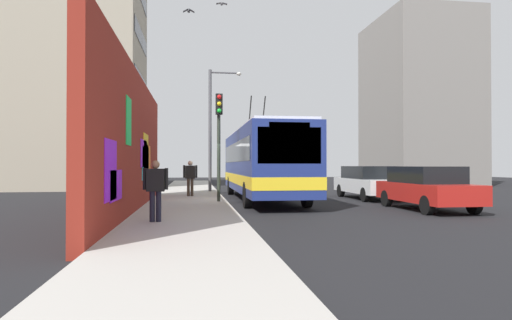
{
  "coord_description": "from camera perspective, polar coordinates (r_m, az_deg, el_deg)",
  "views": [
    {
      "loc": [
        -18.78,
        1.36,
        1.62
      ],
      "look_at": [
        1.2,
        -1.48,
        1.86
      ],
      "focal_mm": 30.76,
      "sensor_mm": 36.0,
      "label": 1
    }
  ],
  "objects": [
    {
      "name": "traffic_light",
      "position": [
        17.96,
        -4.85,
        4.03
      ],
      "size": [
        0.49,
        0.28,
        4.4
      ],
      "color": "#2D382D",
      "rests_on": "sidewalk_slab"
    },
    {
      "name": "building_far_right",
      "position": [
        38.93,
        20.31,
        7.06
      ],
      "size": [
        8.67,
        6.97,
        13.69
      ],
      "color": "gray",
      "rests_on": "ground_plane"
    },
    {
      "name": "sidewalk_slab",
      "position": [
        18.84,
        -8.83,
        -5.39
      ],
      "size": [
        48.0,
        3.2,
        0.15
      ],
      "primitive_type": "cube",
      "color": "#ADA8A0",
      "rests_on": "ground_plane"
    },
    {
      "name": "flying_pigeons",
      "position": [
        21.67,
        -6.42,
        19.6
      ],
      "size": [
        3.82,
        2.17,
        1.02
      ],
      "color": "#47474C"
    },
    {
      "name": "pedestrian_near_wall",
      "position": [
        11.73,
        -12.94,
        -3.31
      ],
      "size": [
        0.22,
        0.65,
        1.6
      ],
      "color": "#1E1E2D",
      "rests_on": "sidewalk_slab"
    },
    {
      "name": "street_lamp",
      "position": [
        25.13,
        -5.53,
        5.01
      ],
      "size": [
        0.44,
        1.88,
        6.92
      ],
      "color": "#4C4C51",
      "rests_on": "sidewalk_slab"
    },
    {
      "name": "graffiti_wall",
      "position": [
        15.44,
        -15.48,
        2.06
      ],
      "size": [
        15.03,
        0.32,
        4.72
      ],
      "color": "maroon",
      "rests_on": "ground_plane"
    },
    {
      "name": "pedestrian_midblock",
      "position": [
        21.2,
        -8.55,
        -1.98
      ],
      "size": [
        0.23,
        0.68,
        1.69
      ],
      "color": "#3F3326",
      "rests_on": "sidewalk_slab"
    },
    {
      "name": "parked_car_red",
      "position": [
        17.09,
        21.24,
        -3.28
      ],
      "size": [
        4.58,
        1.88,
        1.58
      ],
      "color": "#B21E19",
      "rests_on": "ground_plane"
    },
    {
      "name": "parked_car_white",
      "position": [
        21.85,
        14.44,
        -2.73
      ],
      "size": [
        4.89,
        1.92,
        1.58
      ],
      "color": "white",
      "rests_on": "ground_plane"
    },
    {
      "name": "city_bus",
      "position": [
        20.53,
        0.77,
        -0.11
      ],
      "size": [
        12.06,
        2.58,
        5.07
      ],
      "color": "navy",
      "rests_on": "ground_plane"
    },
    {
      "name": "building_far_left",
      "position": [
        33.85,
        -21.7,
        10.65
      ],
      "size": [
        8.27,
        8.13,
        16.5
      ],
      "color": "#9E937F",
      "rests_on": "ground_plane"
    },
    {
      "name": "ground_plane",
      "position": [
        18.9,
        -3.95,
        -5.61
      ],
      "size": [
        80.0,
        80.0,
        0.0
      ],
      "primitive_type": "plane",
      "color": "black"
    }
  ]
}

